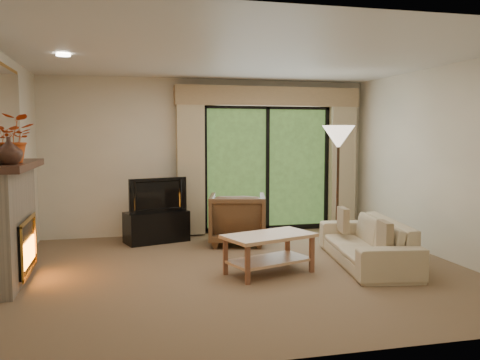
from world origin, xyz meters
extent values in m
plane|color=#7D6146|center=(0.00, 0.00, 0.00)|extent=(5.50, 5.50, 0.00)
plane|color=silver|center=(0.00, 0.00, 2.60)|extent=(5.50, 5.50, 0.00)
plane|color=beige|center=(0.00, 2.50, 1.30)|extent=(5.00, 0.00, 5.00)
plane|color=beige|center=(0.00, -2.50, 1.30)|extent=(5.00, 0.00, 5.00)
plane|color=beige|center=(-2.75, 0.00, 1.30)|extent=(0.00, 5.00, 5.00)
plane|color=beige|center=(2.75, 0.00, 1.30)|extent=(0.00, 5.00, 5.00)
cube|color=tan|center=(-0.35, 2.34, 1.20)|extent=(0.45, 0.18, 2.35)
cube|color=tan|center=(2.35, 2.34, 1.20)|extent=(0.45, 0.18, 2.35)
cube|color=#A1825C|center=(1.00, 2.36, 2.32)|extent=(3.20, 0.24, 0.32)
cube|color=black|center=(-0.95, 1.95, 0.24)|extent=(1.05, 0.70, 0.48)
imported|color=black|center=(-0.95, 1.95, 0.75)|extent=(0.92, 0.39, 0.53)
imported|color=brown|center=(0.25, 1.51, 0.39)|extent=(1.01, 1.03, 0.78)
imported|color=#C7B38F|center=(1.61, -0.05, 0.29)|extent=(1.09, 2.09, 0.58)
cube|color=brown|center=(1.54, -0.62, 0.49)|extent=(0.14, 0.35, 0.34)
cube|color=brown|center=(1.54, 0.52, 0.49)|extent=(0.14, 0.35, 0.34)
imported|color=#3F251C|center=(-2.61, -0.29, 1.51)|extent=(0.33, 0.33, 0.29)
imported|color=#C74A18|center=(-2.61, -0.02, 1.63)|extent=(0.53, 0.47, 0.53)
camera|label=1|loc=(-1.50, -5.97, 1.68)|focal=38.00mm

